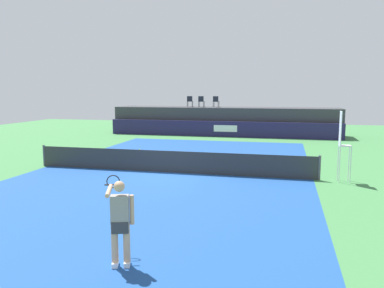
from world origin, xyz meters
name	(u,v)px	position (x,y,z in m)	size (l,w,h in m)	color
ground_plane	(187,160)	(0.00, 3.00, 0.00)	(48.00, 48.00, 0.00)	#3D7A42
court_inner	(170,172)	(0.00, 0.00, 0.00)	(12.00, 22.00, 0.00)	#1C478C
sponsor_wall	(221,129)	(0.00, 13.50, 0.60)	(18.00, 0.22, 1.20)	#231E4C
spectator_platform	(225,121)	(0.00, 15.30, 1.10)	(18.00, 2.80, 2.20)	#38383D
spectator_chair_far_left	(190,101)	(-2.93, 15.36, 2.69)	(0.48, 0.48, 0.89)	#1E232D
spectator_chair_left	(201,101)	(-1.92, 15.15, 2.69)	(0.44, 0.44, 0.89)	#1E232D
spectator_chair_center	(216,101)	(-0.72, 15.24, 2.69)	(0.45, 0.45, 0.89)	#1E232D
umpire_chair	(342,141)	(7.00, 0.00, 1.59)	(0.45, 0.45, 2.76)	white
tennis_net	(170,162)	(0.00, 0.00, 0.47)	(12.40, 0.02, 0.95)	#2D2D2D
net_post_near	(44,156)	(-6.20, 0.00, 0.50)	(0.10, 0.10, 1.00)	#4C4C51
net_post_far	(319,168)	(6.20, 0.00, 0.50)	(0.10, 0.10, 1.00)	#4C4C51
tennis_player	(120,220)	(1.67, -8.88, 0.96)	(0.96, 1.09, 1.77)	white
tennis_ball	(139,149)	(-3.66, 5.73, 0.04)	(0.07, 0.07, 0.07)	#D8EA33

